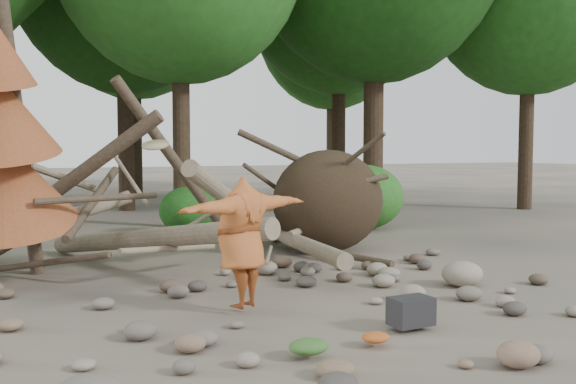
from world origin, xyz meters
name	(u,v)px	position (x,y,z in m)	size (l,w,h in m)	color
ground	(302,320)	(0.00, 0.00, 0.00)	(120.00, 120.00, 0.00)	#514C44
deadfall_pile	(302,204)	(2.02, 4.24, 0.95)	(8.55, 5.24, 3.30)	#332619
dead_conifer	(4,141)	(-3.12, 3.37, 2.11)	(2.06, 2.16, 4.35)	#4C3F30
bush_mid	(189,210)	(0.80, 7.80, 0.56)	(1.40, 1.40, 1.12)	#225D1B
bush_right	(363,197)	(5.00, 7.00, 0.80)	(2.00, 2.00, 1.60)	#2B6F22
frisbee_thrower	(242,242)	(-0.52, 0.60, 0.88)	(2.32, 1.30, 2.04)	#AC5726
backpack	(411,316)	(0.93, -0.86, 0.16)	(0.47, 0.31, 0.31)	black
cloth_green	(309,352)	(-0.53, -1.27, 0.07)	(0.40, 0.33, 0.15)	#345F26
cloth_orange	(376,342)	(0.25, -1.22, 0.05)	(0.30, 0.24, 0.11)	#A44B1C
boulder_front_right	(518,354)	(1.14, -2.26, 0.12)	(0.41, 0.37, 0.25)	#826451
boulder_mid_right	(462,274)	(2.93, 0.72, 0.18)	(0.61, 0.55, 0.37)	gray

